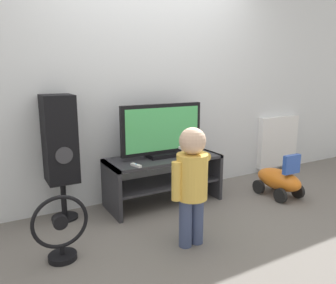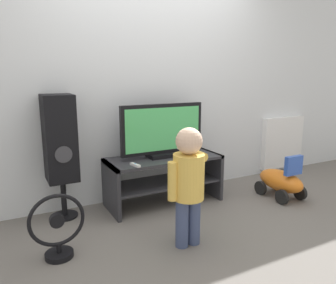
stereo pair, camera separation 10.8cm
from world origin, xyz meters
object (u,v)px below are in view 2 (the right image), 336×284
at_px(speaker_tower, 60,141).
at_px(floor_fan, 57,229).
at_px(television, 163,131).
at_px(game_console, 192,152).
at_px(ride_on_toy, 281,181).
at_px(remote_primary, 135,165).
at_px(child, 188,177).
at_px(radiator, 282,143).

relative_size(speaker_tower, floor_fan, 2.33).
bearing_deg(speaker_tower, television, -5.69).
distance_m(game_console, speaker_tower, 1.36).
bearing_deg(speaker_tower, game_console, -5.20).
bearing_deg(game_console, ride_on_toy, -28.45).
xyz_separation_m(game_console, speaker_tower, (-1.34, 0.12, 0.23)).
distance_m(television, remote_primary, 0.50).
distance_m(child, ride_on_toy, 1.52).
distance_m(ride_on_toy, radiator, 1.06).
bearing_deg(radiator, remote_primary, -169.54).
distance_m(speaker_tower, ride_on_toy, 2.34).
xyz_separation_m(game_console, remote_primary, (-0.73, -0.18, -0.01)).
bearing_deg(television, ride_on_toy, -22.09).
bearing_deg(floor_fan, remote_primary, 27.30).
distance_m(game_console, child, 1.02).
height_order(game_console, child, child).
xyz_separation_m(game_console, floor_fan, (-1.51, -0.58, -0.29)).
relative_size(remote_primary, floor_fan, 0.27).
distance_m(remote_primary, speaker_tower, 0.72).
height_order(television, remote_primary, television).
relative_size(game_console, speaker_tower, 0.16).
height_order(child, floor_fan, child).
height_order(television, radiator, television).
bearing_deg(floor_fan, speaker_tower, 76.35).
xyz_separation_m(remote_primary, ride_on_toy, (1.59, -0.29, -0.32)).
bearing_deg(speaker_tower, radiator, 2.58).
bearing_deg(game_console, child, -123.48).
relative_size(game_console, floor_fan, 0.36).
bearing_deg(child, ride_on_toy, 15.23).
relative_size(television, speaker_tower, 0.77).
xyz_separation_m(television, floor_fan, (-1.16, -0.60, -0.54)).
bearing_deg(radiator, speaker_tower, -177.42).
xyz_separation_m(speaker_tower, ride_on_toy, (2.20, -0.59, -0.55)).
xyz_separation_m(television, game_console, (0.34, -0.02, -0.25)).
bearing_deg(child, speaker_tower, 128.41).
bearing_deg(ride_on_toy, television, 157.91).
distance_m(speaker_tower, radiator, 2.97).
xyz_separation_m(ride_on_toy, radiator, (0.75, 0.72, 0.22)).
xyz_separation_m(game_console, child, (-0.56, -0.85, 0.04)).
height_order(game_console, radiator, radiator).
xyz_separation_m(floor_fan, ride_on_toy, (2.37, 0.11, -0.03)).
distance_m(speaker_tower, floor_fan, 0.89).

